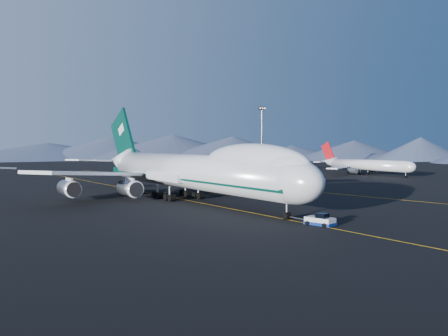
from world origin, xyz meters
TOP-DOWN VIEW (x-y plane):
  - ground at (0.00, 0.00)m, footprint 500.00×500.00m
  - taxiway_line_main at (0.00, 0.00)m, footprint 0.25×220.00m
  - taxiway_line_side at (30.00, 10.00)m, footprint 28.08×198.09m
  - boeing_747 at (0.00, 0.03)m, footprint 59.62×72.43m
  - pushback_tug at (0.18, -32.96)m, footprint 2.94×4.35m
  - second_jet at (84.97, 29.50)m, footprint 34.66×39.15m
  - service_van at (30.00, 6.02)m, footprint 3.62×5.76m
  - floodlight_mast at (72.93, 69.28)m, footprint 3.02×2.26m

SIDE VIEW (x-z plane):
  - ground at x=0.00m, z-range 0.00..0.00m
  - taxiway_line_main at x=0.00m, z-range 0.01..0.01m
  - taxiway_line_side at x=30.00m, z-range 0.01..0.01m
  - pushback_tug at x=0.18m, z-range -0.32..1.43m
  - service_van at x=30.00m, z-range 0.00..1.48m
  - second_jet at x=84.97m, z-range -2.20..8.94m
  - boeing_747 at x=0.00m, z-range -3.87..15.50m
  - floodlight_mast at x=72.93m, z-range 0.16..24.57m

